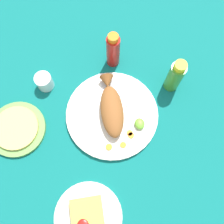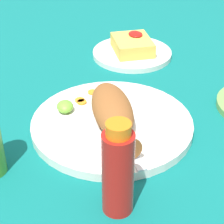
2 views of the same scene
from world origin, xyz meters
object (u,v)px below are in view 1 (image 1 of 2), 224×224
(hot_sauce_bottle_green, at_px, (175,76))
(side_plate_fries, at_px, (88,217))
(main_plate, at_px, (112,115))
(fork_near, at_px, (106,93))
(salt_cup, at_px, (45,82))
(fried_fish, at_px, (112,108))
(fork_far, at_px, (118,92))
(hot_sauce_bottle_red, at_px, (113,50))
(tortilla_plate, at_px, (17,129))

(hot_sauce_bottle_green, bearing_deg, side_plate_fries, -41.68)
(main_plate, relative_size, fork_near, 1.76)
(salt_cup, bearing_deg, side_plate_fries, 11.69)
(fried_fish, distance_m, side_plate_fries, 0.36)
(fork_far, height_order, hot_sauce_bottle_red, hot_sauce_bottle_red)
(fried_fish, xyz_separation_m, tortilla_plate, (0.01, -0.34, -0.04))
(hot_sauce_bottle_green, height_order, salt_cup, hot_sauce_bottle_green)
(salt_cup, bearing_deg, hot_sauce_bottle_red, 102.91)
(hot_sauce_bottle_red, distance_m, hot_sauce_bottle_green, 0.24)
(hot_sauce_bottle_red, relative_size, hot_sauce_bottle_green, 1.04)
(main_plate, bearing_deg, fried_fish, 178.09)
(fork_far, bearing_deg, fried_fish, 127.67)
(fork_near, xyz_separation_m, salt_cup, (-0.07, -0.21, 0.01))
(hot_sauce_bottle_red, distance_m, salt_cup, 0.28)
(fork_near, xyz_separation_m, side_plate_fries, (0.41, -0.12, -0.01))
(fried_fish, relative_size, fork_far, 1.31)
(fork_far, bearing_deg, fork_near, 60.78)
(fork_near, relative_size, tortilla_plate, 0.93)
(salt_cup, height_order, side_plate_fries, salt_cup)
(hot_sauce_bottle_red, relative_size, side_plate_fries, 0.76)
(fork_near, bearing_deg, side_plate_fries, 158.54)
(main_plate, distance_m, fried_fish, 0.04)
(side_plate_fries, bearing_deg, salt_cup, -168.31)
(side_plate_fries, bearing_deg, fork_far, 157.95)
(salt_cup, bearing_deg, main_plate, 55.22)
(main_plate, relative_size, salt_cup, 5.39)
(fork_near, relative_size, fork_far, 1.06)
(main_plate, distance_m, fork_near, 0.08)
(fried_fish, height_order, side_plate_fries, fried_fish)
(main_plate, bearing_deg, fork_near, -172.75)
(fork_far, distance_m, side_plate_fries, 0.43)
(fried_fish, relative_size, side_plate_fries, 1.07)
(fried_fish, bearing_deg, hot_sauce_bottle_red, 171.47)
(hot_sauce_bottle_green, xyz_separation_m, salt_cup, (-0.07, -0.46, -0.05))
(fork_far, xyz_separation_m, salt_cup, (-0.08, -0.26, 0.01))
(hot_sauce_bottle_green, distance_m, side_plate_fries, 0.55)
(fork_near, bearing_deg, fried_fish, -176.61)
(fork_far, xyz_separation_m, hot_sauce_bottle_red, (-0.14, 0.00, 0.06))
(fork_near, bearing_deg, main_plate, -178.26)
(main_plate, height_order, salt_cup, salt_cup)
(main_plate, xyz_separation_m, fork_near, (-0.08, -0.01, 0.01))
(hot_sauce_bottle_red, distance_m, tortilla_plate, 0.44)
(hot_sauce_bottle_red, bearing_deg, salt_cup, -77.09)
(main_plate, distance_m, tortilla_plate, 0.34)
(main_plate, height_order, hot_sauce_bottle_red, hot_sauce_bottle_red)
(main_plate, distance_m, side_plate_fries, 0.35)
(fork_near, bearing_deg, fork_far, -100.90)
(fork_far, relative_size, hot_sauce_bottle_green, 1.12)
(fried_fish, bearing_deg, side_plate_fries, -18.80)
(side_plate_fries, height_order, tortilla_plate, same)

